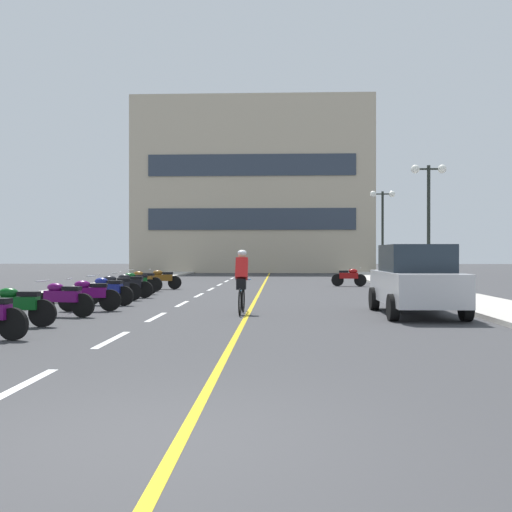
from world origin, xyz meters
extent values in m
plane|color=#38383A|center=(0.00, 21.00, 0.00)|extent=(140.00, 140.00, 0.00)
cube|color=#B7B2A8|center=(-7.20, 24.00, 0.06)|extent=(2.40, 72.00, 0.12)
cube|color=#B7B2A8|center=(7.20, 24.00, 0.06)|extent=(2.40, 72.00, 0.12)
cube|color=silver|center=(-2.00, 2.00, 0.00)|extent=(0.14, 2.20, 0.01)
cube|color=silver|center=(-2.00, 6.00, 0.00)|extent=(0.14, 2.20, 0.01)
cube|color=silver|center=(-2.00, 10.00, 0.00)|extent=(0.14, 2.20, 0.01)
cube|color=silver|center=(-2.00, 14.00, 0.00)|extent=(0.14, 2.20, 0.01)
cube|color=silver|center=(-2.00, 18.00, 0.00)|extent=(0.14, 2.20, 0.01)
cube|color=silver|center=(-2.00, 22.00, 0.00)|extent=(0.14, 2.20, 0.01)
cube|color=silver|center=(-2.00, 26.00, 0.00)|extent=(0.14, 2.20, 0.01)
cube|color=silver|center=(-2.00, 30.00, 0.00)|extent=(0.14, 2.20, 0.01)
cube|color=silver|center=(-2.00, 34.00, 0.00)|extent=(0.14, 2.20, 0.01)
cube|color=silver|center=(-2.00, 38.00, 0.00)|extent=(0.14, 2.20, 0.01)
cube|color=silver|center=(-2.00, 42.00, 0.00)|extent=(0.14, 2.20, 0.01)
cube|color=silver|center=(-2.00, 46.00, 0.00)|extent=(0.14, 2.20, 0.01)
cube|color=gold|center=(0.25, 24.00, 0.00)|extent=(0.12, 66.00, 0.01)
cube|color=#BCAD93|center=(-1.25, 48.23, 7.45)|extent=(20.46, 6.46, 14.89)
cube|color=#2D3847|center=(-1.25, 44.95, 4.47)|extent=(17.18, 0.10, 1.79)
cube|color=#2D3847|center=(-1.25, 44.95, 8.93)|extent=(17.18, 0.10, 1.79)
cylinder|color=black|center=(7.25, 20.31, 2.69)|extent=(0.14, 0.14, 5.13)
cylinder|color=black|center=(7.25, 20.31, 5.10)|extent=(1.10, 0.08, 0.08)
sphere|color=white|center=(6.70, 20.31, 5.10)|extent=(0.36, 0.36, 0.36)
sphere|color=white|center=(7.80, 20.31, 5.10)|extent=(0.36, 0.36, 0.36)
cylinder|color=black|center=(7.07, 30.48, 2.67)|extent=(0.14, 0.14, 5.10)
cylinder|color=black|center=(7.07, 30.48, 5.07)|extent=(1.10, 0.08, 0.08)
sphere|color=white|center=(6.52, 30.48, 5.07)|extent=(0.36, 0.36, 0.36)
sphere|color=white|center=(7.62, 30.48, 5.07)|extent=(0.36, 0.36, 0.36)
cylinder|color=black|center=(3.75, 12.14, 0.32)|extent=(0.22, 0.64, 0.64)
cylinder|color=black|center=(5.45, 12.14, 0.32)|extent=(0.22, 0.64, 0.64)
cylinder|color=black|center=(3.76, 9.34, 0.32)|extent=(0.22, 0.64, 0.64)
cylinder|color=black|center=(5.46, 9.34, 0.32)|extent=(0.22, 0.64, 0.64)
cube|color=#B7B7BC|center=(4.60, 10.74, 0.72)|extent=(1.72, 4.21, 0.80)
cube|color=#1E2833|center=(4.60, 10.74, 1.47)|extent=(1.57, 2.21, 0.70)
cylinder|color=black|center=(-3.78, 5.82, 0.30)|extent=(0.61, 0.21, 0.60)
cylinder|color=black|center=(-4.03, 7.82, 0.30)|extent=(0.60, 0.10, 0.60)
cube|color=#0C4C19|center=(-4.58, 7.82, 0.52)|extent=(0.90, 0.28, 0.28)
ellipsoid|color=#0C4C19|center=(-4.78, 7.83, 0.74)|extent=(0.44, 0.24, 0.22)
cube|color=black|center=(-4.33, 7.82, 0.72)|extent=(0.44, 0.24, 0.10)
cylinder|color=black|center=(-4.90, 10.02, 0.30)|extent=(0.61, 0.20, 0.60)
cylinder|color=black|center=(-3.81, 9.85, 0.30)|extent=(0.61, 0.20, 0.60)
cube|color=#590C59|center=(-4.35, 9.94, 0.52)|extent=(0.93, 0.42, 0.28)
ellipsoid|color=#590C59|center=(-4.55, 9.97, 0.74)|extent=(0.47, 0.31, 0.22)
cube|color=black|center=(-4.11, 9.90, 0.72)|extent=(0.47, 0.31, 0.10)
cylinder|color=silver|center=(-4.90, 10.02, 0.90)|extent=(0.13, 0.60, 0.03)
cylinder|color=black|center=(-4.68, 11.33, 0.30)|extent=(0.61, 0.18, 0.60)
cylinder|color=black|center=(-3.59, 11.48, 0.30)|extent=(0.61, 0.18, 0.60)
cube|color=#590C59|center=(-4.13, 11.41, 0.52)|extent=(0.93, 0.40, 0.28)
ellipsoid|color=#590C59|center=(-4.33, 11.38, 0.74)|extent=(0.47, 0.30, 0.22)
cube|color=black|center=(-3.89, 11.44, 0.72)|extent=(0.47, 0.30, 0.10)
cylinder|color=silver|center=(-4.68, 11.33, 0.90)|extent=(0.11, 0.60, 0.03)
cylinder|color=black|center=(-4.74, 13.44, 0.30)|extent=(0.61, 0.20, 0.60)
cylinder|color=black|center=(-3.66, 13.25, 0.30)|extent=(0.61, 0.20, 0.60)
cube|color=navy|center=(-4.20, 13.35, 0.52)|extent=(0.93, 0.43, 0.28)
ellipsoid|color=navy|center=(-4.39, 13.38, 0.74)|extent=(0.47, 0.31, 0.22)
cube|color=black|center=(-3.95, 13.30, 0.72)|extent=(0.47, 0.31, 0.10)
cylinder|color=silver|center=(-4.74, 13.44, 0.90)|extent=(0.13, 0.60, 0.03)
cylinder|color=black|center=(-4.94, 14.93, 0.30)|extent=(0.61, 0.24, 0.60)
cylinder|color=black|center=(-3.87, 15.20, 0.30)|extent=(0.61, 0.24, 0.60)
cube|color=black|center=(-4.41, 15.06, 0.52)|extent=(0.94, 0.49, 0.28)
ellipsoid|color=black|center=(-4.60, 15.01, 0.74)|extent=(0.49, 0.34, 0.22)
cube|color=black|center=(-4.16, 15.12, 0.72)|extent=(0.49, 0.34, 0.10)
cylinder|color=silver|center=(-4.94, 14.93, 0.90)|extent=(0.18, 0.59, 0.03)
cylinder|color=black|center=(-4.85, 16.55, 0.30)|extent=(0.60, 0.13, 0.60)
cylinder|color=black|center=(-3.75, 16.50, 0.30)|extent=(0.60, 0.13, 0.60)
cube|color=black|center=(-4.30, 16.52, 0.52)|extent=(0.91, 0.32, 0.28)
ellipsoid|color=black|center=(-4.50, 16.53, 0.74)|extent=(0.45, 0.26, 0.22)
cube|color=black|center=(-4.05, 16.51, 0.72)|extent=(0.45, 0.26, 0.10)
cylinder|color=silver|center=(-4.85, 16.55, 0.90)|extent=(0.06, 0.60, 0.03)
cylinder|color=black|center=(-5.02, 17.97, 0.30)|extent=(0.60, 0.28, 0.60)
cylinder|color=black|center=(-3.97, 18.30, 0.30)|extent=(0.60, 0.28, 0.60)
cube|color=#0C4C19|center=(-4.49, 18.14, 0.52)|extent=(0.94, 0.54, 0.28)
ellipsoid|color=#0C4C19|center=(-4.68, 18.08, 0.74)|extent=(0.49, 0.36, 0.22)
cube|color=black|center=(-4.26, 18.21, 0.72)|extent=(0.49, 0.36, 0.10)
cylinder|color=silver|center=(-5.02, 17.97, 0.90)|extent=(0.21, 0.58, 0.03)
cylinder|color=black|center=(-5.22, 20.35, 0.30)|extent=(0.61, 0.19, 0.60)
cylinder|color=black|center=(-4.13, 20.18, 0.30)|extent=(0.61, 0.19, 0.60)
cube|color=brown|center=(-4.67, 20.27, 0.52)|extent=(0.93, 0.42, 0.28)
ellipsoid|color=brown|center=(-4.87, 20.30, 0.74)|extent=(0.47, 0.31, 0.22)
cube|color=black|center=(-4.43, 20.23, 0.72)|extent=(0.47, 0.31, 0.10)
cylinder|color=silver|center=(-5.22, 20.35, 0.90)|extent=(0.12, 0.60, 0.03)
cylinder|color=black|center=(-4.70, 21.76, 0.30)|extent=(0.61, 0.15, 0.60)
cylinder|color=black|center=(-3.61, 21.86, 0.30)|extent=(0.61, 0.15, 0.60)
cube|color=brown|center=(-4.15, 21.81, 0.52)|extent=(0.92, 0.36, 0.28)
ellipsoid|color=brown|center=(-4.35, 21.79, 0.74)|extent=(0.46, 0.28, 0.22)
cube|color=black|center=(-3.91, 21.83, 0.72)|extent=(0.46, 0.28, 0.10)
cylinder|color=silver|center=(-4.70, 21.76, 0.90)|extent=(0.08, 0.60, 0.03)
cylinder|color=black|center=(5.00, 24.56, 0.30)|extent=(0.61, 0.20, 0.60)
cylinder|color=black|center=(3.92, 24.75, 0.30)|extent=(0.61, 0.20, 0.60)
cube|color=maroon|center=(4.46, 24.66, 0.52)|extent=(0.93, 0.43, 0.28)
ellipsoid|color=maroon|center=(4.66, 24.62, 0.74)|extent=(0.47, 0.31, 0.22)
cube|color=black|center=(4.21, 24.70, 0.72)|extent=(0.47, 0.31, 0.10)
cylinder|color=silver|center=(5.00, 24.56, 0.90)|extent=(0.13, 0.60, 0.03)
torus|color=black|center=(0.09, 11.47, 0.34)|extent=(0.05, 0.72, 0.72)
torus|color=black|center=(0.07, 10.42, 0.34)|extent=(0.05, 0.72, 0.72)
cylinder|color=blue|center=(0.08, 10.92, 0.64)|extent=(0.06, 0.95, 0.04)
cube|color=black|center=(0.08, 10.77, 0.86)|extent=(0.10, 0.20, 0.06)
cylinder|color=blue|center=(0.09, 11.37, 0.89)|extent=(0.42, 0.04, 0.03)
cube|color=black|center=(0.08, 10.82, 0.79)|extent=(0.25, 0.36, 0.28)
cube|color=red|center=(0.08, 10.97, 1.19)|extent=(0.33, 0.46, 0.61)
sphere|color=tan|center=(0.08, 11.10, 1.54)|extent=(0.20, 0.20, 0.20)
ellipsoid|color=white|center=(0.08, 11.10, 1.61)|extent=(0.24, 0.26, 0.16)
camera|label=1|loc=(1.09, -5.05, 1.58)|focal=42.57mm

